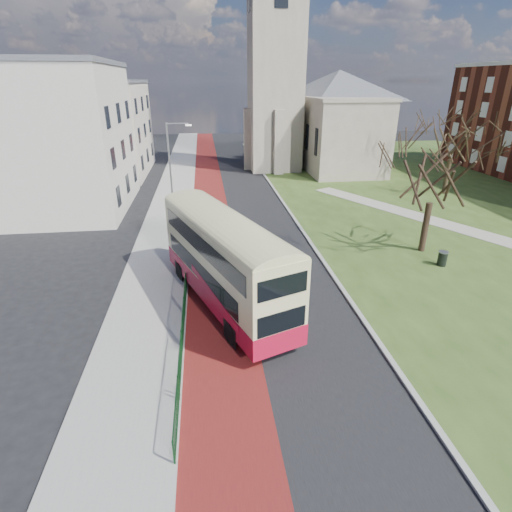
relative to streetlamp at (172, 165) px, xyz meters
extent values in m
plane|color=black|center=(4.35, -18.00, -4.59)|extent=(160.00, 160.00, 0.00)
cube|color=black|center=(5.85, 2.00, -4.59)|extent=(9.00, 120.00, 0.01)
cube|color=#591414|center=(3.15, 2.00, -4.59)|extent=(3.40, 120.00, 0.01)
cube|color=gray|center=(-0.65, 2.00, -4.53)|extent=(4.00, 120.00, 0.12)
cube|color=#999993|center=(1.35, 2.00, -4.53)|extent=(0.25, 120.00, 0.13)
cube|color=#999993|center=(10.45, 4.00, -4.53)|extent=(0.25, 80.00, 0.13)
cube|color=#314B1A|center=(30.35, 4.00, -4.57)|extent=(40.00, 80.00, 0.04)
cube|color=#9E998C|center=(24.35, -8.00, -4.54)|extent=(18.84, 32.82, 0.03)
cylinder|color=#0D3D1A|center=(1.40, -14.00, -3.49)|extent=(0.04, 24.00, 0.04)
cylinder|color=#0D3D1A|center=(1.40, -14.00, -4.44)|extent=(0.04, 24.00, 0.04)
cube|color=gray|center=(12.35, 20.00, 7.41)|extent=(6.50, 6.50, 24.00)
cube|color=gray|center=(20.85, 20.00, -0.09)|extent=(9.00, 18.00, 9.00)
pyramid|color=#565960|center=(20.85, 20.00, 8.01)|extent=(9.00, 18.00, 3.60)
cube|color=beige|center=(-9.65, 4.00, 1.66)|extent=(10.00, 14.00, 12.50)
cube|color=#565960|center=(-9.65, 4.00, 8.16)|extent=(10.30, 14.30, 0.50)
cube|color=#BCB29F|center=(-9.65, 20.00, 0.91)|extent=(10.00, 16.00, 11.00)
cube|color=#565960|center=(-9.65, 20.00, 6.66)|extent=(10.30, 16.30, 0.50)
cylinder|color=gray|center=(-0.15, 0.00, -0.47)|extent=(0.16, 0.16, 8.00)
cylinder|color=gray|center=(0.75, 0.00, 3.43)|extent=(1.80, 0.10, 0.10)
cube|color=silver|center=(1.65, 0.00, 3.28)|extent=(0.50, 0.18, 0.12)
cube|color=#A50F2A|center=(3.58, -16.03, -3.51)|extent=(6.66, 11.85, 1.06)
cube|color=beige|center=(3.58, -16.03, -1.45)|extent=(6.61, 11.79, 3.07)
cube|color=black|center=(2.23, -16.21, -2.40)|extent=(3.44, 8.96, 1.01)
cube|color=black|center=(4.72, -15.26, -2.40)|extent=(3.44, 8.96, 1.01)
cube|color=black|center=(2.34, -16.50, -0.81)|extent=(3.78, 9.83, 0.95)
cube|color=black|center=(4.83, -15.56, -0.81)|extent=(3.78, 9.83, 0.95)
cube|color=black|center=(1.53, -10.61, -2.40)|extent=(2.25, 0.92, 1.11)
cube|color=black|center=(1.53, -10.61, -0.81)|extent=(2.25, 0.92, 0.95)
cube|color=orange|center=(1.53, -10.61, -0.21)|extent=(1.80, 0.76, 0.32)
cylinder|color=black|center=(1.03, -12.76, -4.04)|extent=(0.69, 1.14, 1.10)
cylinder|color=black|center=(3.33, -11.89, -4.04)|extent=(0.69, 1.14, 1.10)
cylinder|color=black|center=(3.67, -19.74, -4.04)|extent=(0.69, 1.14, 1.10)
cylinder|color=black|center=(5.97, -18.86, -4.04)|extent=(0.69, 1.14, 1.10)
cylinder|color=#2F2117|center=(18.00, -10.41, -2.79)|extent=(0.48, 0.48, 3.53)
cylinder|color=#332719|center=(28.44, 4.32, -2.74)|extent=(0.54, 0.54, 3.63)
cylinder|color=black|center=(18.03, -12.99, -4.09)|extent=(0.77, 0.77, 0.93)
cylinder|color=gray|center=(18.03, -12.99, -3.59)|extent=(0.82, 0.82, 0.06)
camera|label=1|loc=(2.82, -35.17, 6.65)|focal=28.00mm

